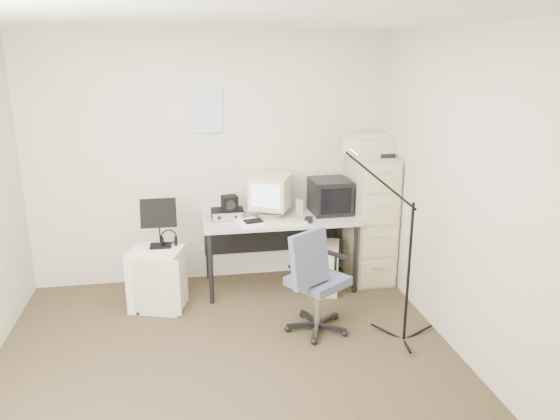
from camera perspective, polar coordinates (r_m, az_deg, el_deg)
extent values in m
cube|color=#2B271B|center=(4.30, -5.24, -16.34)|extent=(3.60, 3.60, 0.01)
cube|color=white|center=(3.62, -6.33, 19.25)|extent=(3.60, 3.60, 0.01)
cube|color=beige|center=(5.51, -7.21, 5.19)|extent=(3.60, 0.02, 2.50)
cube|color=beige|center=(2.11, -1.77, -13.96)|extent=(3.60, 0.02, 2.50)
cube|color=beige|center=(4.28, 19.02, 1.11)|extent=(0.02, 3.60, 2.50)
cube|color=white|center=(5.43, -7.61, 10.33)|extent=(0.30, 0.02, 0.44)
cube|color=beige|center=(5.66, 9.38, -0.89)|extent=(0.40, 0.60, 1.30)
cube|color=beige|center=(5.51, 9.63, 6.61)|extent=(0.55, 0.44, 0.19)
cube|color=#BABABA|center=(5.49, -0.09, -4.35)|extent=(1.50, 0.70, 0.73)
cube|color=beige|center=(5.38, -0.96, 1.54)|extent=(0.49, 0.50, 0.40)
cube|color=black|center=(5.50, 5.23, 1.47)|extent=(0.39, 0.41, 0.34)
cube|color=#C3B592|center=(5.48, 1.95, 0.39)|extent=(0.08, 0.08, 0.14)
cube|color=beige|center=(5.17, 0.54, -1.27)|extent=(0.44, 0.21, 0.02)
cube|color=black|center=(5.22, 3.00, -1.03)|extent=(0.11, 0.14, 0.04)
cube|color=black|center=(5.34, -5.51, -0.40)|extent=(0.31, 0.22, 0.09)
cube|color=black|center=(5.28, -5.28, 0.72)|extent=(0.16, 0.16, 0.15)
cube|color=white|center=(5.17, -3.24, -1.33)|extent=(0.27, 0.32, 0.02)
cube|color=beige|center=(5.49, 4.98, -5.98)|extent=(0.35, 0.52, 0.45)
cube|color=#3F4B64|center=(4.61, 3.99, -7.20)|extent=(0.76, 0.76, 0.94)
cube|color=silver|center=(5.18, -12.72, -7.03)|extent=(0.55, 0.49, 0.57)
cube|color=black|center=(5.07, -12.52, -1.26)|extent=(0.33, 0.18, 0.47)
torus|color=black|center=(5.14, -11.52, -3.10)|extent=(0.21, 0.21, 0.03)
cylinder|color=black|center=(4.46, 13.43, -4.29)|extent=(0.03, 0.03, 1.55)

